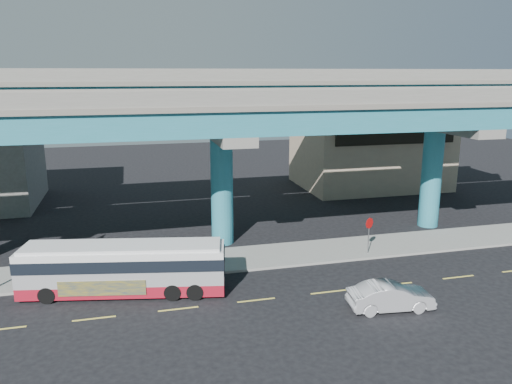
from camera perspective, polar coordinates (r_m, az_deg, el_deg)
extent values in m
plane|color=black|center=(26.60, -0.14, -11.99)|extent=(120.00, 120.00, 0.00)
cube|color=gray|center=(31.50, -2.63, -7.69)|extent=(70.00, 4.00, 0.15)
cube|color=#D8C64C|center=(26.38, -26.95, -13.78)|extent=(2.00, 0.12, 0.01)
cube|color=#D8C64C|center=(25.75, -18.01, -13.59)|extent=(2.00, 0.12, 0.01)
cube|color=#D8C64C|center=(25.74, -8.87, -13.07)|extent=(2.00, 0.12, 0.01)
cube|color=#D8C64C|center=(26.34, 0.02, -12.25)|extent=(2.00, 0.12, 0.01)
cube|color=#D8C64C|center=(27.51, 8.28, -11.23)|extent=(2.00, 0.12, 0.01)
cube|color=#D8C64C|center=(29.19, 15.67, -10.11)|extent=(2.00, 0.12, 0.01)
cube|color=#D8C64C|center=(31.29, 22.11, -9.00)|extent=(2.00, 0.12, 0.01)
cylinder|color=#20717C|center=(33.72, -3.91, 0.17)|extent=(1.50, 1.50, 7.40)
cube|color=gray|center=(33.03, -4.02, 6.94)|extent=(2.00, 12.00, 0.60)
cube|color=gray|center=(36.37, -5.06, 8.95)|extent=(1.80, 5.00, 1.20)
cylinder|color=#20717C|center=(39.77, 19.39, 1.48)|extent=(1.50, 1.50, 7.40)
cube|color=gray|center=(39.19, 19.85, 7.21)|extent=(2.00, 12.00, 0.60)
cube|color=gray|center=(42.05, 17.27, 9.01)|extent=(1.80, 5.00, 1.20)
cube|color=#20717C|center=(29.51, -2.81, 8.13)|extent=(52.00, 5.00, 1.40)
cube|color=gray|center=(29.44, -2.83, 9.78)|extent=(52.00, 5.40, 0.30)
cube|color=gray|center=(26.97, -1.75, 10.62)|extent=(52.00, 0.25, 0.80)
cube|color=gray|center=(31.86, -3.76, 11.04)|extent=(52.00, 0.25, 0.80)
cube|color=#20717C|center=(36.30, -5.10, 10.99)|extent=(52.00, 5.00, 1.40)
cube|color=gray|center=(36.27, -5.13, 12.33)|extent=(52.00, 5.40, 0.30)
cube|color=gray|center=(33.80, -4.44, 13.20)|extent=(52.00, 0.25, 0.80)
cube|color=gray|center=(38.73, -5.77, 13.20)|extent=(52.00, 0.25, 0.80)
cube|color=tan|center=(52.69, 12.82, 4.47)|extent=(14.00, 10.00, 7.00)
cube|color=black|center=(47.97, 15.72, 5.98)|extent=(12.00, 0.25, 1.20)
cube|color=maroon|center=(27.81, -14.79, -10.19)|extent=(10.81, 4.28, 0.62)
cube|color=#B0B0B5|center=(27.44, -14.91, -8.34)|extent=(10.81, 4.28, 1.32)
cube|color=black|center=(27.29, -14.97, -7.48)|extent=(10.88, 4.35, 0.62)
cube|color=silver|center=(27.12, -15.03, -6.52)|extent=(10.81, 4.28, 0.35)
cube|color=silver|center=(27.03, -15.06, -5.99)|extent=(10.37, 3.96, 0.18)
cube|color=black|center=(26.74, -3.65, -7.76)|extent=(0.45, 1.97, 1.06)
cube|color=black|center=(28.91, -25.39, -7.44)|extent=(0.45, 1.97, 1.06)
cube|color=#12294F|center=(26.86, -17.19, -10.48)|extent=(4.33, 0.92, 0.79)
cylinder|color=black|center=(27.94, -22.79, -10.82)|extent=(0.92, 0.43, 0.88)
cylinder|color=black|center=(29.69, -21.49, -9.25)|extent=(0.92, 0.43, 0.88)
cylinder|color=black|center=(26.49, -9.51, -11.25)|extent=(0.92, 0.43, 0.88)
cylinder|color=black|center=(28.34, -9.06, -9.54)|extent=(0.92, 0.43, 0.88)
cylinder|color=black|center=(26.39, -6.99, -11.26)|extent=(0.92, 0.43, 0.88)
cylinder|color=black|center=(28.24, -6.71, -9.54)|extent=(0.92, 0.43, 0.88)
imported|color=#AAAAAE|center=(25.99, 15.12, -11.45)|extent=(2.36, 4.52, 1.39)
cylinder|color=gray|center=(32.70, 12.73, -5.14)|extent=(0.06, 0.06, 2.07)
cylinder|color=#B20A0A|center=(32.38, 12.84, -3.50)|extent=(0.66, 0.34, 0.72)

